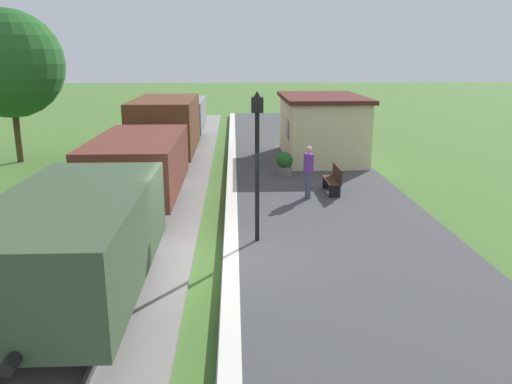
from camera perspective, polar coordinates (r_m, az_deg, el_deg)
The scene contains 13 objects.
ground_plane at distance 12.07m, azimuth -4.69°, elevation -8.36°, with size 160.00×160.00×0.00m, color #47702D.
platform_slab at distance 12.31m, azimuth 10.48°, elevation -7.46°, with size 6.00×60.00×0.25m, color #424244.
platform_edge_stripe at distance 11.96m, azimuth -2.79°, elevation -7.23°, with size 0.36×60.00×0.01m, color silver.
track_ballast at distance 12.38m, azimuth -15.98°, elevation -8.01°, with size 3.80×60.00×0.12m, color gray.
rail_near at distance 12.18m, azimuth -12.70°, elevation -7.50°, with size 0.07×60.00×0.14m, color slate.
rail_far at distance 12.52m, azimuth -19.26°, elevation -7.37°, with size 0.07×60.00×0.14m, color slate.
freight_train at distance 19.49m, azimuth -11.03°, elevation 4.99°, with size 2.50×26.00×2.72m.
station_hut at distance 23.35m, azimuth 7.22°, elevation 7.19°, with size 3.50×5.80×2.78m.
bench_near_hut at distance 17.48m, azimuth 8.59°, elevation 1.42°, with size 0.42×1.50×0.91m.
person_waiting at distance 16.63m, azimuth 5.82°, elevation 2.45°, with size 0.27×0.40×1.71m.
potted_planter at distance 19.86m, azimuth 3.19°, elevation 3.20°, with size 0.64×0.64×0.92m.
lamp_post_near at distance 12.35m, azimuth 0.13°, elevation 5.81°, with size 0.28×0.28×3.70m.
tree_trackside_far at distance 25.62m, azimuth -25.66°, elevation 12.66°, with size 4.71×4.71×6.73m.
Camera 1 is at (0.50, -11.07, 4.77)m, focal length 36.13 mm.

